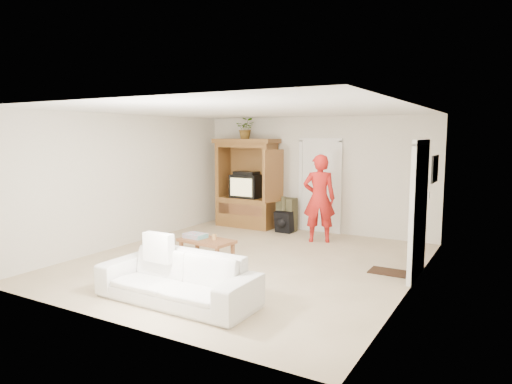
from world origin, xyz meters
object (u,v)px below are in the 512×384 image
armoire (247,189)px  man (319,198)px  coffee_table (207,242)px  sofa (177,278)px

armoire → man: size_ratio=1.16×
man → coffee_table: 2.63m
armoire → sofa: 5.10m
armoire → coffee_table: armoire is taller
man → coffee_table: man is taller
armoire → coffee_table: 3.08m
man → sofa: (-0.32, -4.12, -0.58)m
man → sofa: 4.18m
armoire → coffee_table: size_ratio=2.03×
armoire → coffee_table: bearing=-72.9°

